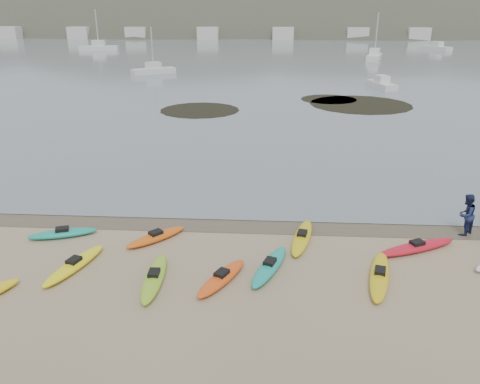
{
  "coord_description": "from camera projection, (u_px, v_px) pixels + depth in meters",
  "views": [
    {
      "loc": [
        1.31,
        -20.59,
        9.58
      ],
      "look_at": [
        0.0,
        0.0,
        1.5
      ],
      "focal_mm": 35.0,
      "sensor_mm": 36.0,
      "label": 1
    }
  ],
  "objects": [
    {
      "name": "person_east",
      "position": [
        466.0,
        215.0,
        21.0
      ],
      "size": [
        1.2,
        1.18,
        1.95
      ],
      "primitive_type": "imported",
      "rotation": [
        0.0,
        0.0,
        3.86
      ],
      "color": "navy",
      "rests_on": "ground"
    },
    {
      "name": "wet_sand",
      "position": [
        240.0,
        223.0,
        22.43
      ],
      "size": [
        60.0,
        60.0,
        0.0
      ],
      "primitive_type": "plane",
      "color": "brown",
      "rests_on": "ground"
    },
    {
      "name": "water",
      "position": [
        269.0,
        25.0,
        301.49
      ],
      "size": [
        1200.0,
        1200.0,
        0.0
      ],
      "primitive_type": "plane",
      "color": "slate",
      "rests_on": "ground"
    },
    {
      "name": "moored_boats",
      "position": [
        268.0,
        54.0,
        100.12
      ],
      "size": [
        91.58,
        69.12,
        1.31
      ],
      "color": "silver",
      "rests_on": "ground"
    },
    {
      "name": "kayaks",
      "position": [
        243.0,
        260.0,
        18.83
      ],
      "size": [
        22.69,
        8.81,
        0.34
      ],
      "color": "#90CA28",
      "rests_on": "ground"
    },
    {
      "name": "kelp_mats",
      "position": [
        310.0,
        105.0,
        49.93
      ],
      "size": [
        26.25,
        14.08,
        0.04
      ],
      "color": "black",
      "rests_on": "water"
    },
    {
      "name": "ground",
      "position": [
        240.0,
        221.0,
        22.71
      ],
      "size": [
        600.0,
        600.0,
        0.0
      ],
      "primitive_type": "plane",
      "color": "tan",
      "rests_on": "ground"
    },
    {
      "name": "far_town",
      "position": [
        285.0,
        34.0,
        156.37
      ],
      "size": [
        199.0,
        5.0,
        4.0
      ],
      "color": "beige",
      "rests_on": "ground"
    },
    {
      "name": "far_hills",
      "position": [
        357.0,
        71.0,
        206.44
      ],
      "size": [
        550.0,
        135.0,
        80.0
      ],
      "color": "#384235",
      "rests_on": "ground"
    }
  ]
}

